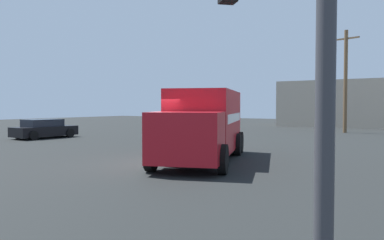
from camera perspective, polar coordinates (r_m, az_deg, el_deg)
The scene contains 5 objects.
ground_plane at distance 15.11m, azimuth -5.08°, elevation -6.47°, with size 100.00×100.00×0.00m, color black.
delivery_truck at distance 15.87m, azimuth 1.69°, elevation -0.61°, with size 5.11×7.88×2.89m.
sedan_black at distance 28.59m, azimuth -21.04°, elevation -1.26°, with size 2.15×4.36×1.31m.
utility_pole at distance 34.38m, azimuth 21.78°, elevation 5.53°, with size 2.16×0.66×8.46m.
building_backdrop at distance 43.79m, azimuth 25.67°, elevation 2.19°, with size 19.33×6.00×4.89m, color gray.
Camera 1 is at (9.36, -11.64, 2.27)m, focal length 36.03 mm.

